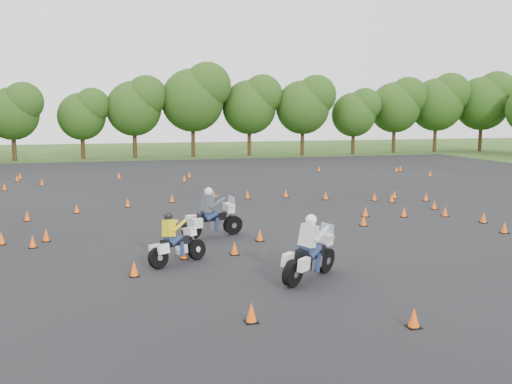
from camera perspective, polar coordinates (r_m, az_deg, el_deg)
The scene contains 7 objects.
ground at distance 22.79m, azimuth 2.62°, elevation -4.35°, with size 140.00×140.00×0.00m, color #2D5119.
asphalt_pad at distance 28.45m, azimuth -1.05°, elevation -1.84°, with size 62.00×62.00×0.00m, color black.
treeline at distance 56.54m, azimuth -5.30°, elevation 7.73°, with size 86.88×32.45×10.59m.
traffic_cones at distance 27.93m, azimuth -0.96°, elevation -1.56°, with size 37.07×33.47×0.45m.
rider_grey at distance 22.33m, azimuth -4.41°, elevation -2.01°, with size 2.58×0.79×1.99m, color #43474B, non-canonical shape.
rider_yellow at distance 18.52m, azimuth -7.74°, elevation -4.60°, with size 2.22×0.68×1.71m, color gold, non-canonical shape.
rider_white at distance 16.76m, azimuth 5.29°, elevation -5.41°, with size 2.58×0.79×1.99m, color beige, non-canonical shape.
Camera 1 is at (-6.78, -21.20, 4.89)m, focal length 40.00 mm.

